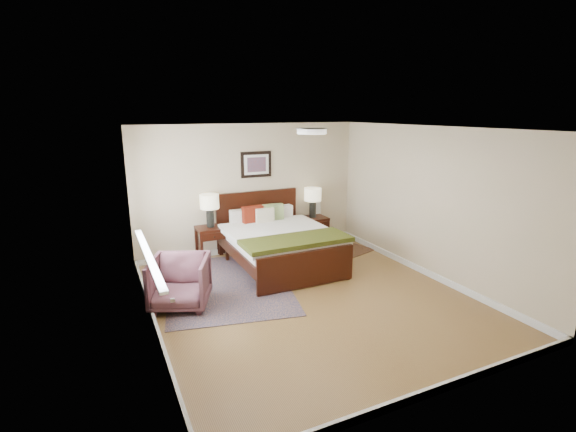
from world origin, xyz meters
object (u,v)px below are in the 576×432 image
object	(u,v)px
lamp_left	(210,204)
rug_persian	(229,284)
nightstand_right	(313,228)
lamp_right	(313,197)
nightstand_left	(211,234)
armchair	(180,282)
bed	(278,237)

from	to	relation	value
lamp_left	rug_persian	xyz separation A→B (m)	(-0.08, -1.29, -1.06)
rug_persian	nightstand_right	bearing A→B (deg)	41.50
lamp_left	lamp_right	xyz separation A→B (m)	(2.15, 0.00, -0.05)
nightstand_left	armchair	world-z (taller)	armchair
nightstand_left	armchair	size ratio (longest dim) A/B	0.78
nightstand_right	lamp_left	size ratio (longest dim) A/B	0.96
nightstand_right	armchair	xyz separation A→B (m)	(-3.07, -1.72, 0.01)
armchair	nightstand_right	bearing A→B (deg)	52.18
lamp_left	nightstand_right	bearing A→B (deg)	-0.36
bed	nightstand_right	distance (m)	1.43
lamp_left	rug_persian	world-z (taller)	lamp_left
nightstand_right	lamp_right	xyz separation A→B (m)	(-0.00, 0.01, 0.65)
nightstand_right	lamp_right	bearing A→B (deg)	90.00
armchair	rug_persian	distance (m)	1.01
nightstand_left	rug_persian	xyz separation A→B (m)	(-0.08, -1.27, -0.50)
bed	lamp_right	world-z (taller)	same
nightstand_right	lamp_right	world-z (taller)	lamp_right
lamp_left	nightstand_left	bearing A→B (deg)	-90.00
nightstand_right	lamp_left	bearing A→B (deg)	179.64
bed	lamp_left	distance (m)	1.41
lamp_right	nightstand_right	bearing A→B (deg)	-90.00
lamp_right	rug_persian	size ratio (longest dim) A/B	0.23
armchair	bed	bearing A→B (deg)	47.69
bed	lamp_right	xyz separation A→B (m)	(1.15, 0.85, 0.47)
nightstand_left	rug_persian	distance (m)	1.37
bed	rug_persian	xyz separation A→B (m)	(-1.08, -0.45, -0.54)
nightstand_left	rug_persian	bearing A→B (deg)	-93.58
lamp_left	armchair	distance (m)	2.08
bed	rug_persian	world-z (taller)	bed
nightstand_right	armchair	world-z (taller)	armchair
nightstand_right	armchair	size ratio (longest dim) A/B	0.73
rug_persian	lamp_left	bearing A→B (deg)	98.16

